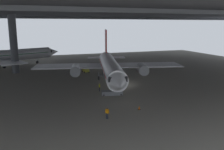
{
  "coord_description": "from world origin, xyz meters",
  "views": [
    {
      "loc": [
        -17.94,
        -45.0,
        12.16
      ],
      "look_at": [
        -2.31,
        -1.47,
        2.48
      ],
      "focal_mm": 38.62,
      "sensor_mm": 36.0,
      "label": 1
    }
  ],
  "objects_px": {
    "airplane_main": "(110,67)",
    "crew_worker_by_stairs": "(99,87)",
    "traffic_cone_orange": "(139,108)",
    "airplane_distant": "(7,56)",
    "baggage_tug": "(86,70)",
    "crew_worker_near_nose": "(107,113)",
    "boarding_stairs": "(112,91)"
  },
  "relations": [
    {
      "from": "traffic_cone_orange",
      "to": "airplane_main",
      "type": "bearing_deg",
      "value": 84.59
    },
    {
      "from": "airplane_distant",
      "to": "baggage_tug",
      "type": "bearing_deg",
      "value": -39.78
    },
    {
      "from": "crew_worker_by_stairs",
      "to": "baggage_tug",
      "type": "height_order",
      "value": "crew_worker_by_stairs"
    },
    {
      "from": "crew_worker_near_nose",
      "to": "airplane_distant",
      "type": "bearing_deg",
      "value": 106.99
    },
    {
      "from": "airplane_distant",
      "to": "traffic_cone_orange",
      "type": "relative_size",
      "value": 52.91
    },
    {
      "from": "crew_worker_near_nose",
      "to": "crew_worker_by_stairs",
      "type": "xyz_separation_m",
      "value": [
        2.93,
        13.18,
        0.02
      ]
    },
    {
      "from": "boarding_stairs",
      "to": "crew_worker_near_nose",
      "type": "bearing_deg",
      "value": -112.79
    },
    {
      "from": "airplane_distant",
      "to": "baggage_tug",
      "type": "relative_size",
      "value": 13.67
    },
    {
      "from": "crew_worker_by_stairs",
      "to": "airplane_main",
      "type": "bearing_deg",
      "value": 55.88
    },
    {
      "from": "airplane_distant",
      "to": "traffic_cone_orange",
      "type": "distance_m",
      "value": 50.67
    },
    {
      "from": "airplane_main",
      "to": "airplane_distant",
      "type": "distance_m",
      "value": 36.06
    },
    {
      "from": "boarding_stairs",
      "to": "crew_worker_by_stairs",
      "type": "xyz_separation_m",
      "value": [
        -1.42,
        2.83,
        0.17
      ]
    },
    {
      "from": "crew_worker_near_nose",
      "to": "boarding_stairs",
      "type": "bearing_deg",
      "value": 67.21
    },
    {
      "from": "crew_worker_near_nose",
      "to": "crew_worker_by_stairs",
      "type": "bearing_deg",
      "value": 77.46
    },
    {
      "from": "boarding_stairs",
      "to": "airplane_distant",
      "type": "relative_size",
      "value": 0.14
    },
    {
      "from": "crew_worker_near_nose",
      "to": "crew_worker_by_stairs",
      "type": "distance_m",
      "value": 13.5
    },
    {
      "from": "crew_worker_by_stairs",
      "to": "traffic_cone_orange",
      "type": "relative_size",
      "value": 2.63
    },
    {
      "from": "crew_worker_near_nose",
      "to": "traffic_cone_orange",
      "type": "xyz_separation_m",
      "value": [
        5.57,
        1.81,
        -0.58
      ]
    },
    {
      "from": "airplane_main",
      "to": "crew_worker_by_stairs",
      "type": "distance_m",
      "value": 8.08
    },
    {
      "from": "airplane_main",
      "to": "crew_worker_near_nose",
      "type": "height_order",
      "value": "airplane_main"
    },
    {
      "from": "boarding_stairs",
      "to": "crew_worker_by_stairs",
      "type": "height_order",
      "value": "boarding_stairs"
    },
    {
      "from": "airplane_main",
      "to": "crew_worker_by_stairs",
      "type": "height_order",
      "value": "airplane_main"
    },
    {
      "from": "crew_worker_by_stairs",
      "to": "traffic_cone_orange",
      "type": "height_order",
      "value": "crew_worker_by_stairs"
    },
    {
      "from": "airplane_main",
      "to": "crew_worker_by_stairs",
      "type": "bearing_deg",
      "value": -124.12
    },
    {
      "from": "airplane_main",
      "to": "boarding_stairs",
      "type": "height_order",
      "value": "airplane_main"
    },
    {
      "from": "boarding_stairs",
      "to": "airplane_distant",
      "type": "distance_m",
      "value": 42.42
    },
    {
      "from": "crew_worker_near_nose",
      "to": "baggage_tug",
      "type": "relative_size",
      "value": 0.67
    },
    {
      "from": "crew_worker_near_nose",
      "to": "crew_worker_by_stairs",
      "type": "height_order",
      "value": "crew_worker_by_stairs"
    },
    {
      "from": "airplane_main",
      "to": "airplane_distant",
      "type": "xyz_separation_m",
      "value": [
        -21.97,
        28.6,
        -0.08
      ]
    },
    {
      "from": "traffic_cone_orange",
      "to": "baggage_tug",
      "type": "height_order",
      "value": "baggage_tug"
    },
    {
      "from": "crew_worker_near_nose",
      "to": "crew_worker_by_stairs",
      "type": "relative_size",
      "value": 0.98
    },
    {
      "from": "airplane_main",
      "to": "boarding_stairs",
      "type": "distance_m",
      "value": 10.01
    }
  ]
}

